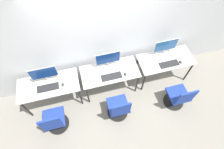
# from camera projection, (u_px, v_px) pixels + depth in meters

# --- Properties ---
(ground_plane) EXTENTS (20.00, 20.00, 0.00)m
(ground_plane) POSITION_uv_depth(u_px,v_px,m) (113.00, 98.00, 4.31)
(ground_plane) COLOR gray
(wall_back) EXTENTS (12.00, 0.05, 2.80)m
(wall_back) POSITION_uv_depth(u_px,v_px,m) (104.00, 36.00, 3.52)
(wall_back) COLOR silver
(wall_back) RESTS_ON ground_plane
(desk_left) EXTENTS (1.28, 0.60, 0.74)m
(desk_left) POSITION_uv_depth(u_px,v_px,m) (49.00, 87.00, 3.74)
(desk_left) COLOR silver
(desk_left) RESTS_ON ground_plane
(monitor_left) EXTENTS (0.54, 0.19, 0.43)m
(monitor_left) POSITION_uv_depth(u_px,v_px,m) (44.00, 74.00, 3.53)
(monitor_left) COLOR #B2B2B7
(monitor_left) RESTS_ON desk_left
(keyboard_left) EXTENTS (0.45, 0.17, 0.02)m
(keyboard_left) POSITION_uv_depth(u_px,v_px,m) (48.00, 88.00, 3.62)
(keyboard_left) COLOR #262628
(keyboard_left) RESTS_ON desk_left
(mouse_left) EXTENTS (0.06, 0.09, 0.03)m
(mouse_left) POSITION_uv_depth(u_px,v_px,m) (63.00, 85.00, 3.65)
(mouse_left) COLOR #333333
(mouse_left) RESTS_ON desk_left
(office_chair_left) EXTENTS (0.48, 0.48, 0.86)m
(office_chair_left) POSITION_uv_depth(u_px,v_px,m) (55.00, 121.00, 3.65)
(office_chair_left) COLOR black
(office_chair_left) RESTS_ON ground_plane
(desk_center) EXTENTS (1.28, 0.60, 0.74)m
(desk_center) POSITION_uv_depth(u_px,v_px,m) (110.00, 74.00, 3.92)
(desk_center) COLOR silver
(desk_center) RESTS_ON ground_plane
(monitor_center) EXTENTS (0.54, 0.19, 0.43)m
(monitor_center) POSITION_uv_depth(u_px,v_px,m) (108.00, 59.00, 3.74)
(monitor_center) COLOR #B2B2B7
(monitor_center) RESTS_ON desk_center
(keyboard_center) EXTENTS (0.45, 0.17, 0.02)m
(keyboard_center) POSITION_uv_depth(u_px,v_px,m) (112.00, 77.00, 3.77)
(keyboard_center) COLOR #262628
(keyboard_center) RESTS_ON desk_center
(mouse_center) EXTENTS (0.06, 0.09, 0.03)m
(mouse_center) POSITION_uv_depth(u_px,v_px,m) (125.00, 74.00, 3.79)
(mouse_center) COLOR #333333
(mouse_center) RESTS_ON desk_center
(office_chair_center) EXTENTS (0.48, 0.48, 0.86)m
(office_chair_center) POSITION_uv_depth(u_px,v_px,m) (119.00, 109.00, 3.80)
(office_chair_center) COLOR black
(office_chair_center) RESTS_ON ground_plane
(desk_right) EXTENTS (1.28, 0.60, 0.74)m
(desk_right) POSITION_uv_depth(u_px,v_px,m) (165.00, 61.00, 4.11)
(desk_right) COLOR silver
(desk_right) RESTS_ON ground_plane
(monitor_right) EXTENTS (0.54, 0.19, 0.43)m
(monitor_right) POSITION_uv_depth(u_px,v_px,m) (166.00, 47.00, 3.93)
(monitor_right) COLOR #B2B2B7
(monitor_right) RESTS_ON desk_right
(keyboard_right) EXTENTS (0.45, 0.17, 0.02)m
(keyboard_right) POSITION_uv_depth(u_px,v_px,m) (169.00, 64.00, 3.95)
(keyboard_right) COLOR #262628
(keyboard_right) RESTS_ON desk_right
(mouse_right) EXTENTS (0.06, 0.09, 0.03)m
(mouse_right) POSITION_uv_depth(u_px,v_px,m) (181.00, 62.00, 3.98)
(mouse_right) COLOR #333333
(mouse_right) RESTS_ON desk_right
(office_chair_right) EXTENTS (0.48, 0.48, 0.86)m
(office_chair_right) POSITION_uv_depth(u_px,v_px,m) (178.00, 97.00, 3.94)
(office_chair_right) COLOR black
(office_chair_right) RESTS_ON ground_plane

